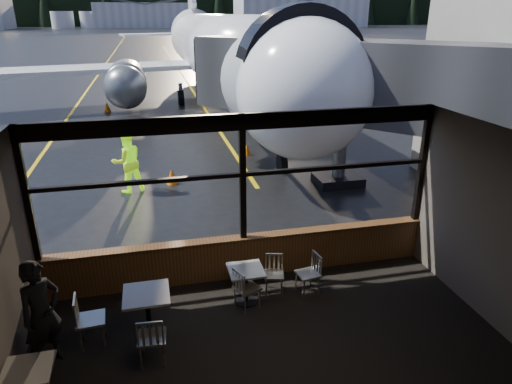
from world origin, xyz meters
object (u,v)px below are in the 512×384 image
object	(u,v)px
chair_mid_w	(91,320)
cone_nose	(247,150)
airliner	(220,2)
chair_mid_s	(152,338)
chair_near_w	(247,288)
jet_bridge	(318,109)
cafe_table_mid	(148,314)
chair_near_n	(274,275)
passenger	(42,315)
cone_extra	(172,176)
chair_near_e	(308,274)
cafe_table_near	(246,286)
ground_crew	(127,162)
cone_wing	(107,107)

from	to	relation	value
chair_mid_w	cone_nose	xyz separation A→B (m)	(4.87, 10.25, -0.25)
airliner	chair_mid_s	world-z (taller)	airliner
chair_near_w	cone_nose	size ratio (longest dim) A/B	1.92
jet_bridge	chair_mid_w	size ratio (longest dim) A/B	11.48
cafe_table_mid	chair_near_n	xyz separation A→B (m)	(2.46, 0.77, -0.03)
jet_bridge	passenger	size ratio (longest dim) A/B	5.93
chair_near_w	cone_extra	bearing A→B (deg)	163.83
chair_near_e	cafe_table_near	bearing A→B (deg)	81.35
cafe_table_mid	cone_extra	world-z (taller)	cafe_table_mid
cafe_table_mid	chair_near_n	world-z (taller)	cafe_table_mid
chair_near_w	chair_near_n	size ratio (longest dim) A/B	1.09
cafe_table_mid	ground_crew	size ratio (longest dim) A/B	0.44
chair_mid_s	cone_wing	size ratio (longest dim) A/B	1.63
cafe_table_near	chair_mid_w	distance (m)	2.83
chair_near_w	chair_near_n	bearing A→B (deg)	97.94
chair_mid_s	cafe_table_near	bearing A→B (deg)	39.46
airliner	cone_wing	bearing A→B (deg)	-177.57
passenger	cone_extra	distance (m)	8.32
passenger	airliner	bearing A→B (deg)	28.16
chair_near_n	cone_nose	bearing A→B (deg)	-84.55
chair_mid_w	ground_crew	distance (m)	7.27
cafe_table_near	chair_near_e	size ratio (longest dim) A/B	0.85
airliner	cone_nose	xyz separation A→B (m)	(-0.77, -10.47, -5.62)
cafe_table_near	cone_wing	xyz separation A→B (m)	(-3.87, 19.85, -0.08)
chair_near_e	chair_mid_w	bearing A→B (deg)	88.99
chair_mid_w	passenger	world-z (taller)	passenger
chair_near_e	chair_near_n	world-z (taller)	chair_near_e
airliner	ground_crew	world-z (taller)	airliner
airliner	cafe_table_mid	size ratio (longest dim) A/B	45.16
cafe_table_mid	chair_mid_s	distance (m)	0.69
cafe_table_mid	cone_nose	distance (m)	10.97
ground_crew	cone_wing	world-z (taller)	ground_crew
chair_mid_w	cafe_table_near	bearing A→B (deg)	98.13
airliner	ground_crew	distance (m)	15.25
cone_extra	airliner	bearing A→B (deg)	73.57
chair_mid_s	jet_bridge	bearing A→B (deg)	58.64
cone_extra	chair_near_w	bearing A→B (deg)	-82.32
ground_crew	airliner	bearing A→B (deg)	-130.04
ground_crew	jet_bridge	bearing A→B (deg)	159.05
chair_near_e	chair_near_w	xyz separation A→B (m)	(-1.28, -0.21, 0.00)
chair_near_e	chair_near_n	distance (m)	0.67
cafe_table_mid	chair_near_w	size ratio (longest dim) A/B	0.98
cafe_table_mid	chair_near_n	distance (m)	2.57
airliner	chair_near_e	bearing A→B (deg)	-94.59
cafe_table_mid	ground_crew	xyz separation A→B (m)	(-0.49, 7.22, 0.55)
chair_near_n	chair_mid_s	size ratio (longest dim) A/B	0.86
chair_mid_w	ground_crew	world-z (taller)	ground_crew
ground_crew	cafe_table_near	bearing A→B (deg)	90.32
jet_bridge	chair_near_n	xyz separation A→B (m)	(-3.13, -6.24, -1.98)
cafe_table_mid	chair_mid_w	world-z (taller)	chair_mid_w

